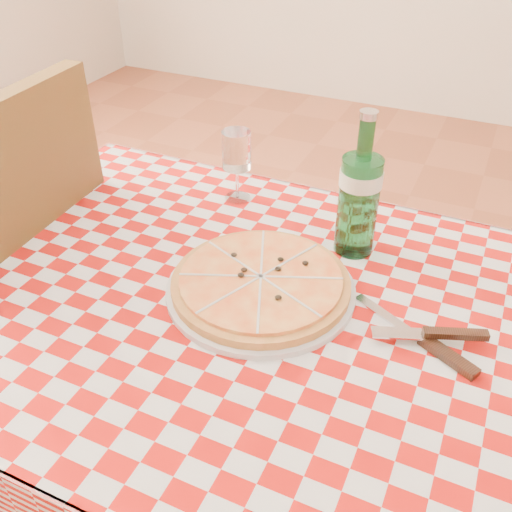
# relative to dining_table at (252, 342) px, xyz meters

# --- Properties ---
(dining_table) EXTENTS (1.20, 0.80, 0.75)m
(dining_table) POSITION_rel_dining_table_xyz_m (0.00, 0.00, 0.00)
(dining_table) COLOR brown
(dining_table) RESTS_ON ground
(tablecloth) EXTENTS (1.30, 0.90, 0.01)m
(tablecloth) POSITION_rel_dining_table_xyz_m (0.00, 0.00, 0.09)
(tablecloth) COLOR #AF0F0A
(tablecloth) RESTS_ON dining_table
(chair_far) EXTENTS (0.50, 0.50, 1.05)m
(chair_far) POSITION_rel_dining_table_xyz_m (-0.65, 0.02, -0.06)
(chair_far) COLOR brown
(chair_far) RESTS_ON ground
(pizza_plate) EXTENTS (0.46, 0.46, 0.05)m
(pizza_plate) POSITION_rel_dining_table_xyz_m (0.00, 0.04, 0.12)
(pizza_plate) COLOR #BF863F
(pizza_plate) RESTS_ON tablecloth
(water_bottle) EXTENTS (0.11, 0.11, 0.30)m
(water_bottle) POSITION_rel_dining_table_xyz_m (0.12, 0.24, 0.25)
(water_bottle) COLOR #19662C
(water_bottle) RESTS_ON tablecloth
(wine_glass) EXTENTS (0.07, 0.07, 0.17)m
(wine_glass) POSITION_rel_dining_table_xyz_m (-0.19, 0.33, 0.18)
(wine_glass) COLOR silver
(wine_glass) RESTS_ON tablecloth
(cutlery) EXTENTS (0.27, 0.23, 0.03)m
(cutlery) POSITION_rel_dining_table_xyz_m (0.30, 0.03, 0.11)
(cutlery) COLOR silver
(cutlery) RESTS_ON tablecloth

